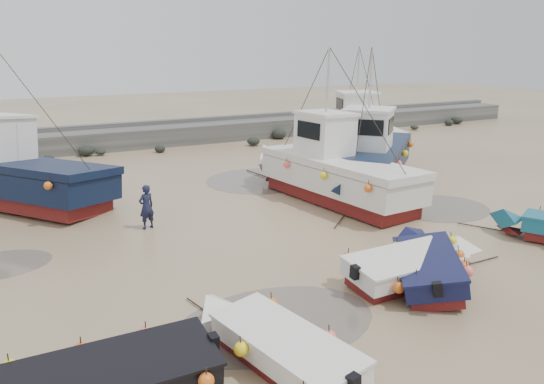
{
  "coord_description": "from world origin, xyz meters",
  "views": [
    {
      "loc": [
        -9.42,
        -11.73,
        6.33
      ],
      "look_at": [
        -1.3,
        4.0,
        1.4
      ],
      "focal_mm": 35.0,
      "sensor_mm": 36.0,
      "label": 1
    }
  ],
  "objects": [
    {
      "name": "cabin_boat_3",
      "position": [
        9.62,
        13.98,
        1.33
      ],
      "size": [
        5.59,
        10.32,
        6.22
      ],
      "rotation": [
        0.0,
        0.0,
        -0.33
      ],
      "color": "maroon",
      "rests_on": "ground"
    },
    {
      "name": "dinghy_0",
      "position": [
        -4.96,
        -3.25,
        0.55
      ],
      "size": [
        2.11,
        5.75,
        1.43
      ],
      "rotation": [
        0.0,
        0.0,
        0.2
      ],
      "color": "maroon",
      "rests_on": "ground"
    },
    {
      "name": "dinghy_1",
      "position": [
        0.73,
        -1.61,
        0.55
      ],
      "size": [
        3.96,
        5.11,
        1.43
      ],
      "rotation": [
        0.0,
        0.0,
        -0.62
      ],
      "color": "maroon",
      "rests_on": "ground"
    },
    {
      "name": "dinghy_4",
      "position": [
        -8.62,
        -2.98,
        0.54
      ],
      "size": [
        6.34,
        2.08,
        1.43
      ],
      "rotation": [
        0.0,
        0.0,
        1.58
      ],
      "color": "maroon",
      "rests_on": "ground"
    },
    {
      "name": "puddle_d",
      "position": [
        1.48,
        10.6,
        0.0
      ],
      "size": [
        5.31,
        5.31,
        0.01
      ],
      "primitive_type": "cylinder",
      "color": "#5F564D",
      "rests_on": "ground"
    },
    {
      "name": "cabin_boat_1",
      "position": [
        2.62,
        6.42,
        1.32
      ],
      "size": [
        3.84,
        10.79,
        6.22
      ],
      "rotation": [
        0.0,
        0.0,
        0.15
      ],
      "color": "maroon",
      "rests_on": "ground"
    },
    {
      "name": "puddle_b",
      "position": [
        5.9,
        3.26,
        0.0
      ],
      "size": [
        4.08,
        4.08,
        0.01
      ],
      "primitive_type": "cylinder",
      "color": "#5F564D",
      "rests_on": "ground"
    },
    {
      "name": "cabin_boat_0",
      "position": [
        -9.4,
        11.71,
        1.3
      ],
      "size": [
        8.05,
        9.76,
        6.22
      ],
      "rotation": [
        0.0,
        0.0,
        0.66
      ],
      "color": "maroon",
      "rests_on": "ground"
    },
    {
      "name": "person",
      "position": [
        -5.16,
        6.2,
        0.0
      ],
      "size": [
        0.68,
        0.55,
        1.6
      ],
      "primitive_type": "imported",
      "rotation": [
        0.0,
        0.0,
        3.46
      ],
      "color": "#151932",
      "rests_on": "ground"
    },
    {
      "name": "dinghy_5",
      "position": [
        0.25,
        -1.51,
        0.56
      ],
      "size": [
        5.59,
        2.03,
        1.43
      ],
      "rotation": [
        0.0,
        0.0,
        -1.55
      ],
      "color": "maroon",
      "rests_on": "ground"
    },
    {
      "name": "ground",
      "position": [
        0.0,
        0.0,
        0.0
      ],
      "size": [
        120.0,
        120.0,
        0.0
      ],
      "primitive_type": "plane",
      "color": "tan",
      "rests_on": "ground"
    },
    {
      "name": "cabin_boat_2",
      "position": [
        5.42,
        7.37,
        1.31
      ],
      "size": [
        9.01,
        8.46,
        6.22
      ],
      "rotation": [
        0.0,
        0.0,
        2.32
      ],
      "color": "maroon",
      "rests_on": "ground"
    },
    {
      "name": "puddle_a",
      "position": [
        -4.18,
        -1.79,
        0.0
      ],
      "size": [
        4.97,
        4.97,
        0.01
      ],
      "primitive_type": "cylinder",
      "color": "#5F564D",
      "rests_on": "ground"
    },
    {
      "name": "seawall",
      "position": [
        0.05,
        21.99,
        0.63
      ],
      "size": [
        60.0,
        4.92,
        1.5
      ],
      "color": "#61615C",
      "rests_on": "ground"
    }
  ]
}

